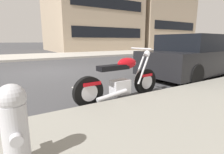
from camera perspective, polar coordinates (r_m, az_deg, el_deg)
The scene contains 8 objects.
ground_plane at distance 7.67m, azimuth -19.60°, elevation 1.67°, with size 260.00×260.00×0.00m, color #3D3D3F.
sidewalk_far_curb at distance 19.86m, azimuth 11.54°, elevation 8.11°, with size 120.00×5.00×0.14m, color #ADA89E.
parking_stall_stripe at distance 3.97m, azimuth -7.10°, elevation -6.69°, with size 0.12×2.20×0.01m, color silver.
parked_motorcycle at distance 3.71m, azimuth 3.02°, elevation -1.26°, with size 2.12×0.62×1.10m.
parked_car_mid_block at distance 7.01m, azimuth 25.58°, elevation 5.98°, with size 4.54×2.08×1.46m.
fire_hydrant at distance 1.80m, azimuth -29.24°, elevation -13.15°, with size 0.24×0.36×0.76m.
townhouse_mid_block at distance 24.31m, azimuth -7.34°, elevation 20.12°, with size 10.20×10.22×9.65m.
townhouse_corner_block at distance 31.30m, azimuth 11.38°, elevation 22.99°, with size 9.42×11.87×14.92m.
Camera 1 is at (-1.55, -7.41, 1.25)m, focal length 28.02 mm.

